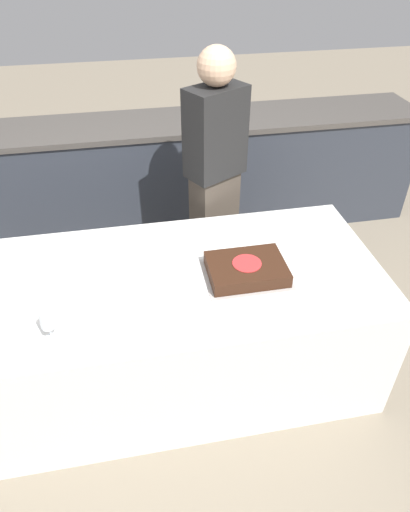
# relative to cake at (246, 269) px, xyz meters

# --- Properties ---
(ground_plane) EXTENTS (14.00, 14.00, 0.00)m
(ground_plane) POSITION_rel_cake_xyz_m (-0.39, 0.06, -0.77)
(ground_plane) COLOR gray
(back_counter) EXTENTS (4.40, 0.58, 0.92)m
(back_counter) POSITION_rel_cake_xyz_m (-0.39, 1.63, -0.31)
(back_counter) COLOR #333842
(back_counter) RESTS_ON ground_plane
(dining_table) EXTENTS (2.18, 0.99, 0.73)m
(dining_table) POSITION_rel_cake_xyz_m (-0.39, 0.06, -0.40)
(dining_table) COLOR white
(dining_table) RESTS_ON ground_plane
(cake) EXTENTS (0.42, 0.32, 0.08)m
(cake) POSITION_rel_cake_xyz_m (0.00, 0.00, 0.00)
(cake) COLOR #B7B2AD
(cake) RESTS_ON dining_table
(wine_glass) EXTENTS (0.07, 0.07, 0.17)m
(wine_glass) POSITION_rel_cake_xyz_m (-0.92, -0.26, 0.08)
(wine_glass) COLOR white
(wine_glass) RESTS_ON dining_table
(side_plate_near_cake) EXTENTS (0.19, 0.19, 0.00)m
(side_plate_near_cake) POSITION_rel_cake_xyz_m (0.00, 0.31, -0.03)
(side_plate_near_cake) COLOR white
(side_plate_near_cake) RESTS_ON dining_table
(person_cutting_cake) EXTENTS (0.39, 0.34, 1.63)m
(person_cutting_cake) POSITION_rel_cake_xyz_m (-0.00, 0.77, 0.09)
(person_cutting_cake) COLOR #4C4238
(person_cutting_cake) RESTS_ON ground_plane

